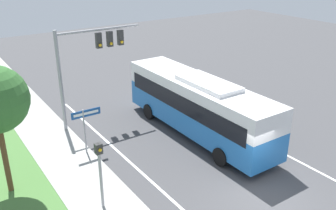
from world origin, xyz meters
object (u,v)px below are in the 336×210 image
Objects in this scene: signal_gantry at (89,55)px; pedestrian_signal at (100,165)px; street_sign at (85,122)px; bus at (198,103)px.

signal_gantry is 8.74m from pedestrian_signal.
signal_gantry is at bearing 61.13° from street_sign.
pedestrian_signal is at bearing -156.72° from bus.
bus is 8.19m from pedestrian_signal.
bus is 6.38m from street_sign.
pedestrian_signal reaches higher than street_sign.
bus is 6.88m from signal_gantry.
pedestrian_signal is 1.21× the size of street_sign.
bus is at bearing -46.02° from signal_gantry.
street_sign is (1.31, 4.68, -0.27)m from pedestrian_signal.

